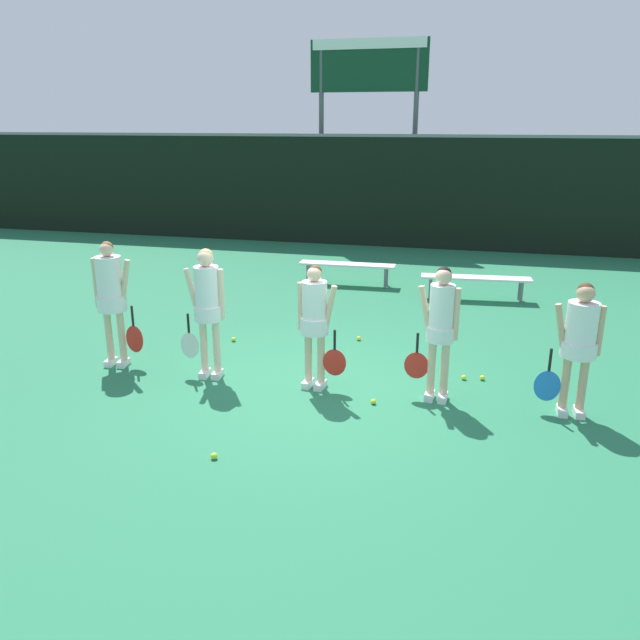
# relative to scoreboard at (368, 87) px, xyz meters

# --- Properties ---
(ground_plane) EXTENTS (140.00, 140.00, 0.00)m
(ground_plane) POSITION_rel_scoreboard_xyz_m (1.34, -10.71, -4.26)
(ground_plane) COLOR #26724C
(fence_windscreen) EXTENTS (60.00, 0.08, 3.05)m
(fence_windscreen) POSITION_rel_scoreboard_xyz_m (1.34, -0.82, -2.72)
(fence_windscreen) COLOR black
(fence_windscreen) RESTS_ON ground_plane
(scoreboard) EXTENTS (3.26, 0.15, 5.51)m
(scoreboard) POSITION_rel_scoreboard_xyz_m (0.00, 0.00, 0.00)
(scoreboard) COLOR #515156
(scoreboard) RESTS_ON ground_plane
(bench_courtside) EXTENTS (2.15, 0.54, 0.46)m
(bench_courtside) POSITION_rel_scoreboard_xyz_m (3.25, -5.81, -3.86)
(bench_courtside) COLOR silver
(bench_courtside) RESTS_ON ground_plane
(bench_far) EXTENTS (2.07, 0.42, 0.47)m
(bench_far) POSITION_rel_scoreboard_xyz_m (0.55, -5.29, -3.85)
(bench_far) COLOR silver
(bench_far) RESTS_ON ground_plane
(player_0) EXTENTS (0.68, 0.41, 1.81)m
(player_0) POSITION_rel_scoreboard_xyz_m (-1.73, -10.64, -3.18)
(player_0) COLOR beige
(player_0) RESTS_ON ground_plane
(player_1) EXTENTS (0.65, 0.38, 1.80)m
(player_1) POSITION_rel_scoreboard_xyz_m (-0.24, -10.71, -3.19)
(player_1) COLOR beige
(player_1) RESTS_ON ground_plane
(player_2) EXTENTS (0.66, 0.37, 1.66)m
(player_2) POSITION_rel_scoreboard_xyz_m (1.25, -10.71, -3.29)
(player_2) COLOR beige
(player_2) RESTS_ON ground_plane
(player_3) EXTENTS (0.64, 0.35, 1.73)m
(player_3) POSITION_rel_scoreboard_xyz_m (2.83, -10.71, -3.25)
(player_3) COLOR beige
(player_3) RESTS_ON ground_plane
(player_4) EXTENTS (0.70, 0.41, 1.64)m
(player_4) POSITION_rel_scoreboard_xyz_m (4.44, -10.74, -3.29)
(player_4) COLOR tan
(player_4) RESTS_ON ground_plane
(tennis_ball_0) EXTENTS (0.07, 0.07, 0.07)m
(tennis_ball_0) POSITION_rel_scoreboard_xyz_m (3.41, -9.94, -4.22)
(tennis_ball_0) COLOR #CCE033
(tennis_ball_0) RESTS_ON ground_plane
(tennis_ball_1) EXTENTS (0.07, 0.07, 0.07)m
(tennis_ball_1) POSITION_rel_scoreboard_xyz_m (1.47, -8.76, -4.22)
(tennis_ball_1) COLOR #CCE033
(tennis_ball_1) RESTS_ON ground_plane
(tennis_ball_3) EXTENTS (0.07, 0.07, 0.07)m
(tennis_ball_3) POSITION_rel_scoreboard_xyz_m (3.17, -9.99, -4.23)
(tennis_ball_3) COLOR #CCE033
(tennis_ball_3) RESTS_ON ground_plane
(tennis_ball_4) EXTENTS (0.07, 0.07, 0.07)m
(tennis_ball_4) POSITION_rel_scoreboard_xyz_m (0.90, -8.91, -4.22)
(tennis_ball_4) COLOR #CCE033
(tennis_ball_4) RESTS_ON ground_plane
(tennis_ball_5) EXTENTS (0.07, 0.07, 0.07)m
(tennis_ball_5) POSITION_rel_scoreboard_xyz_m (2.54, -9.76, -4.23)
(tennis_ball_5) COLOR #CCE033
(tennis_ball_5) RESTS_ON ground_plane
(tennis_ball_6) EXTENTS (0.07, 0.07, 0.07)m
(tennis_ball_6) POSITION_rel_scoreboard_xyz_m (2.09, -11.05, -4.22)
(tennis_ball_6) COLOR #CCE033
(tennis_ball_6) RESTS_ON ground_plane
(tennis_ball_7) EXTENTS (0.07, 0.07, 0.07)m
(tennis_ball_7) POSITION_rel_scoreboard_xyz_m (-0.48, -9.30, -4.22)
(tennis_ball_7) COLOR #CCE033
(tennis_ball_7) RESTS_ON ground_plane
(tennis_ball_8) EXTENTS (0.07, 0.07, 0.07)m
(tennis_ball_8) POSITION_rel_scoreboard_xyz_m (0.68, -12.78, -4.22)
(tennis_ball_8) COLOR #CCE033
(tennis_ball_8) RESTS_ON ground_plane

